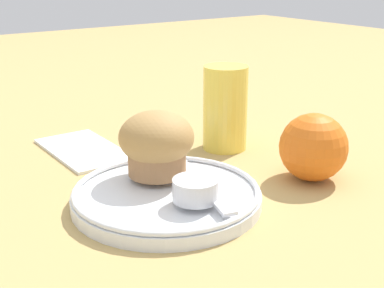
{
  "coord_description": "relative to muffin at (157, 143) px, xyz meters",
  "views": [
    {
      "loc": [
        0.44,
        -0.3,
        0.25
      ],
      "look_at": [
        -0.02,
        0.03,
        0.06
      ],
      "focal_mm": 50.0,
      "sensor_mm": 36.0,
      "label": 1
    }
  ],
  "objects": [
    {
      "name": "butter_knife",
      "position": [
        0.04,
        0.03,
        -0.03
      ],
      "size": [
        0.19,
        0.07,
        0.0
      ],
      "rotation": [
        0.0,
        0.0,
        -0.27
      ],
      "color": "silver",
      "rests_on": "plate"
    },
    {
      "name": "cream_ramekin",
      "position": [
        0.08,
        -0.01,
        -0.02
      ],
      "size": [
        0.05,
        0.05,
        0.02
      ],
      "color": "silver",
      "rests_on": "plate"
    },
    {
      "name": "juice_glass",
      "position": [
        -0.07,
        0.15,
        0.0
      ],
      "size": [
        0.06,
        0.06,
        0.12
      ],
      "color": "#EAD14C",
      "rests_on": "ground_plane"
    },
    {
      "name": "plate",
      "position": [
        0.04,
        -0.01,
        -0.05
      ],
      "size": [
        0.2,
        0.2,
        0.02
      ],
      "color": "white",
      "rests_on": "ground_plane"
    },
    {
      "name": "orange_fruit",
      "position": [
        0.08,
        0.17,
        -0.02
      ],
      "size": [
        0.08,
        0.08,
        0.08
      ],
      "color": "orange",
      "rests_on": "ground_plane"
    },
    {
      "name": "ground_plane",
      "position": [
        0.04,
        0.01,
        -0.06
      ],
      "size": [
        3.0,
        3.0,
        0.0
      ],
      "primitive_type": "plane",
      "color": "tan"
    },
    {
      "name": "muffin",
      "position": [
        0.0,
        0.0,
        0.0
      ],
      "size": [
        0.08,
        0.08,
        0.07
      ],
      "color": "#9E7047",
      "rests_on": "plate"
    },
    {
      "name": "berry_pair",
      "position": [
        0.01,
        0.02,
        -0.03
      ],
      "size": [
        0.03,
        0.01,
        0.01
      ],
      "color": "#4C194C",
      "rests_on": "plate"
    },
    {
      "name": "folded_napkin",
      "position": [
        -0.17,
        -0.01,
        -0.05
      ],
      "size": [
        0.16,
        0.09,
        0.01
      ],
      "color": "white",
      "rests_on": "ground_plane"
    }
  ]
}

